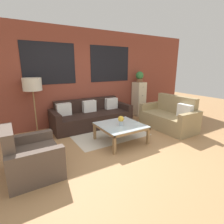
% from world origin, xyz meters
% --- Properties ---
extents(ground_plane, '(16.00, 16.00, 0.00)m').
position_xyz_m(ground_plane, '(0.00, 0.00, 0.00)').
color(ground_plane, '#AD7F51').
extents(wall_back_brick, '(8.40, 0.09, 2.80)m').
position_xyz_m(wall_back_brick, '(0.00, 2.44, 1.41)').
color(wall_back_brick, brown).
rests_on(wall_back_brick, ground_plane).
extents(rug, '(1.88, 1.40, 0.00)m').
position_xyz_m(rug, '(0.12, 1.18, 0.00)').
color(rug, beige).
rests_on(rug, ground_plane).
extents(couch_dark, '(2.32, 0.88, 0.78)m').
position_xyz_m(couch_dark, '(0.03, 1.95, 0.28)').
color(couch_dark, black).
rests_on(couch_dark, ground_plane).
extents(settee_vintage, '(0.80, 1.56, 0.92)m').
position_xyz_m(settee_vintage, '(1.83, 0.61, 0.31)').
color(settee_vintage, '#99845B').
rests_on(settee_vintage, ground_plane).
extents(armchair_corner, '(0.80, 0.93, 0.84)m').
position_xyz_m(armchair_corner, '(-1.84, 0.27, 0.28)').
color(armchair_corner, brown).
rests_on(armchair_corner, ground_plane).
extents(coffee_table, '(0.98, 0.98, 0.42)m').
position_xyz_m(coffee_table, '(0.12, 0.56, 0.37)').
color(coffee_table, silver).
rests_on(coffee_table, ground_plane).
extents(floor_lamp, '(0.45, 0.45, 1.46)m').
position_xyz_m(floor_lamp, '(-1.48, 2.10, 1.26)').
color(floor_lamp, olive).
rests_on(floor_lamp, ground_plane).
extents(drawer_cabinet, '(0.35, 0.43, 1.19)m').
position_xyz_m(drawer_cabinet, '(1.99, 2.15, 0.60)').
color(drawer_cabinet, beige).
rests_on(drawer_cabinet, ground_plane).
extents(potted_plant, '(0.27, 0.27, 0.37)m').
position_xyz_m(potted_plant, '(1.99, 2.15, 1.38)').
color(potted_plant, brown).
rests_on(potted_plant, drawer_cabinet).
extents(flower_vase, '(0.13, 0.13, 0.22)m').
position_xyz_m(flower_vase, '(0.09, 0.51, 0.55)').
color(flower_vase, '#ADBCC6').
rests_on(flower_vase, coffee_table).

